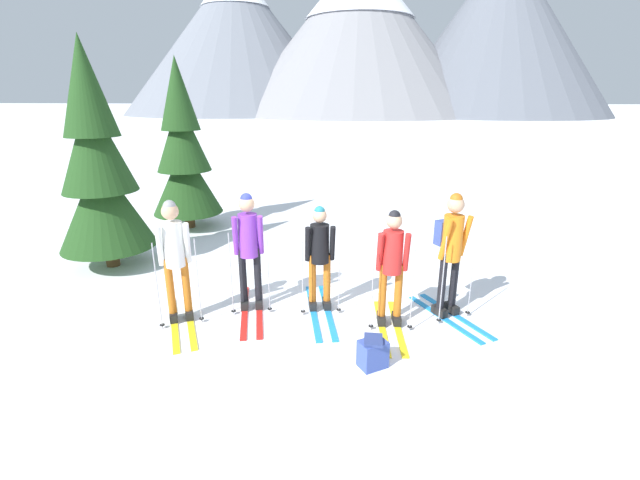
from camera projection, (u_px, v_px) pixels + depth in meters
ground_plane at (314, 318)px, 6.42m from camera, size 400.00×400.00×0.00m
skier_in_white at (175, 256)px, 6.05m from camera, size 1.00×1.62×1.79m
skier_in_purple at (249, 245)px, 6.42m from camera, size 0.72×1.74×1.81m
skier_in_black at (320, 256)px, 6.43m from camera, size 0.69×1.81×1.63m
skier_in_red at (392, 262)px, 5.98m from camera, size 0.61×1.58×1.69m
skier_in_orange at (451, 247)px, 6.20m from camera, size 1.08×1.50×1.86m
pine_tree_near at (98, 168)px, 7.83m from camera, size 1.71×1.71×4.13m
pine_tree_mid at (183, 153)px, 10.33m from camera, size 1.66×1.66×4.00m
backpack_on_snow_front at (373, 353)px, 5.22m from camera, size 0.40×0.38×0.38m
mountain_ridge_distant at (352, 35)px, 75.26m from camera, size 84.81×46.15×26.38m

